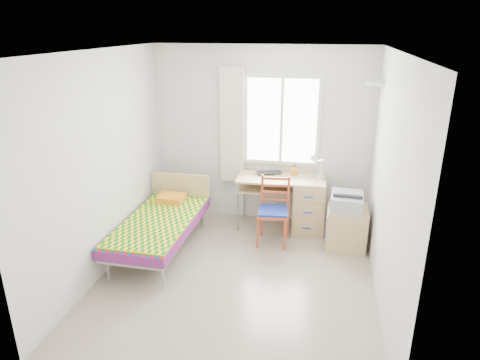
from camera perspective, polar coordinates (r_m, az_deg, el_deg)
name	(u,v)px	position (r m, az deg, el deg)	size (l,w,h in m)	color
floor	(237,277)	(5.25, -0.43, -12.81)	(3.50, 3.50, 0.00)	#BCAD93
ceiling	(236,51)	(4.42, -0.52, 16.82)	(3.50, 3.50, 0.00)	white
wall_back	(261,136)	(6.33, 2.82, 5.83)	(3.20, 3.20, 0.00)	silver
wall_left	(102,166)	(5.23, -17.89, 1.82)	(3.50, 3.50, 0.00)	silver
wall_right	(389,185)	(4.64, 19.26, -0.63)	(3.50, 3.50, 0.00)	silver
window	(282,121)	(6.21, 5.58, 7.86)	(1.10, 0.04, 1.30)	white
curtain	(232,126)	(6.30, -1.07, 7.19)	(0.35, 0.05, 1.70)	beige
floating_shelf	(374,83)	(5.79, 17.48, 12.20)	(0.20, 0.32, 0.03)	white
bed	(161,222)	(5.78, -10.44, -5.57)	(0.88, 1.84, 0.79)	#989AA0
desk	(304,202)	(6.26, 8.50, -2.96)	(1.27, 0.61, 0.79)	tan
chair	(274,207)	(5.82, 4.60, -3.58)	(0.44, 0.44, 0.94)	#AA4321
cabinet	(346,228)	(5.93, 13.96, -6.24)	(0.53, 0.47, 0.56)	tan
printer	(347,201)	(5.79, 14.06, -2.74)	(0.43, 0.50, 0.21)	#B0B2B8
laptop	(270,174)	(6.24, 3.99, 0.80)	(0.37, 0.24, 0.03)	black
pen_cup	(294,172)	(6.26, 7.21, 1.10)	(0.08, 0.08, 0.10)	orange
task_lamp	(317,165)	(6.02, 10.25, 2.04)	(0.22, 0.31, 0.38)	white
book	(270,189)	(6.25, 4.02, -1.22)	(0.18, 0.24, 0.02)	gray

